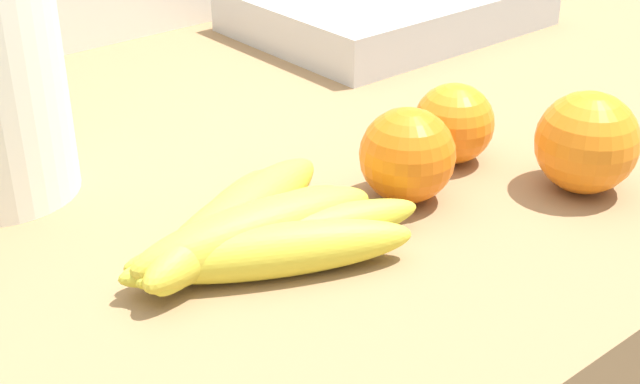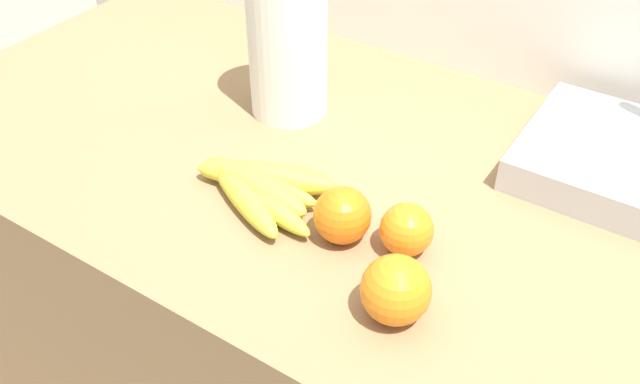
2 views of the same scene
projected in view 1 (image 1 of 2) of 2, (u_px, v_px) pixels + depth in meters
wall_back at (120, 206)px, 1.13m from camera, size 2.00×0.06×1.30m
banana_bunch at (253, 233)px, 0.60m from camera, size 0.22×0.17×0.04m
orange_right at (407, 155)px, 0.67m from camera, size 0.07×0.07×0.07m
orange_back_right at (587, 142)px, 0.68m from camera, size 0.08×0.08×0.08m
orange_back_left at (454, 123)px, 0.73m from camera, size 0.07×0.07×0.07m
sink_basin at (387, 5)px, 1.05m from camera, size 0.33×0.25×0.20m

